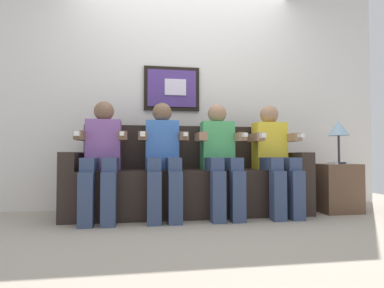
{
  "coord_description": "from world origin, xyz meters",
  "views": [
    {
      "loc": [
        -0.48,
        -2.84,
        0.6
      ],
      "look_at": [
        0.0,
        0.15,
        0.7
      ],
      "focal_mm": 29.57,
      "sensor_mm": 36.0,
      "label": 1
    }
  ],
  "objects": [
    {
      "name": "ground_plane",
      "position": [
        0.0,
        0.0,
        0.0
      ],
      "size": [
        6.22,
        6.22,
        0.0
      ],
      "primitive_type": "plane",
      "color": "#9E9384"
    },
    {
      "name": "back_wall_assembly",
      "position": [
        -0.0,
        0.76,
        1.3
      ],
      "size": [
        4.78,
        0.1,
        2.6
      ],
      "color": "silver",
      "rests_on": "ground_plane"
    },
    {
      "name": "couch",
      "position": [
        0.0,
        0.33,
        0.31
      ],
      "size": [
        2.38,
        0.58,
        0.9
      ],
      "color": "#2D231E",
      "rests_on": "ground_plane"
    },
    {
      "name": "person_leftmost",
      "position": [
        -0.84,
        0.16,
        0.61
      ],
      "size": [
        0.46,
        0.56,
        1.11
      ],
      "color": "#8C59A5",
      "rests_on": "ground_plane"
    },
    {
      "name": "person_left_center",
      "position": [
        -0.28,
        0.16,
        0.61
      ],
      "size": [
        0.46,
        0.56,
        1.11
      ],
      "color": "#3F72CC",
      "rests_on": "ground_plane"
    },
    {
      "name": "person_right_center",
      "position": [
        0.28,
        0.16,
        0.61
      ],
      "size": [
        0.46,
        0.56,
        1.11
      ],
      "color": "#4CB266",
      "rests_on": "ground_plane"
    },
    {
      "name": "person_rightmost",
      "position": [
        0.84,
        0.16,
        0.61
      ],
      "size": [
        0.46,
        0.56,
        1.11
      ],
      "color": "yellow",
      "rests_on": "ground_plane"
    },
    {
      "name": "side_table_right",
      "position": [
        1.54,
        0.22,
        0.25
      ],
      "size": [
        0.4,
        0.4,
        0.5
      ],
      "color": "brown",
      "rests_on": "ground_plane"
    },
    {
      "name": "table_lamp",
      "position": [
        1.59,
        0.22,
        0.86
      ],
      "size": [
        0.22,
        0.22,
        0.46
      ],
      "color": "#333338",
      "rests_on": "side_table_right"
    },
    {
      "name": "spare_remote_on_table",
      "position": [
        1.46,
        0.13,
        0.51
      ],
      "size": [
        0.04,
        0.13,
        0.02
      ],
      "primitive_type": "cube",
      "color": "white",
      "rests_on": "side_table_right"
    }
  ]
}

